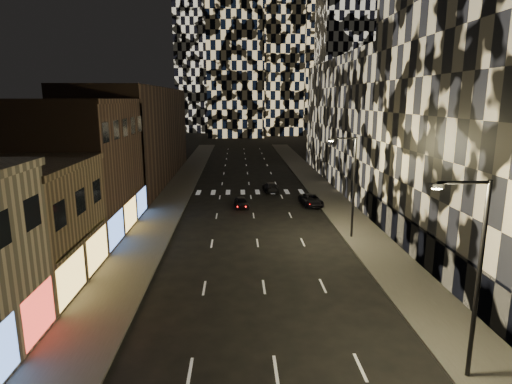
{
  "coord_description": "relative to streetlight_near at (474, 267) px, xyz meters",
  "views": [
    {
      "loc": [
        -1.71,
        -6.68,
        12.38
      ],
      "look_at": [
        -0.42,
        22.51,
        6.0
      ],
      "focal_mm": 30.0,
      "sensor_mm": 36.0,
      "label": 1
    }
  ],
  "objects": [
    {
      "name": "midrise_base",
      "position": [
        3.95,
        14.5,
        -3.85
      ],
      "size": [
        0.6,
        25.0,
        3.0
      ],
      "primitive_type": "cube",
      "color": "#383838",
      "rests_on": "ground"
    },
    {
      "name": "sidewalk_left",
      "position": [
        -18.35,
        40.0,
        -5.28
      ],
      "size": [
        4.0,
        120.0,
        0.15
      ],
      "primitive_type": "cube",
      "color": "#47443F",
      "rests_on": "ground"
    },
    {
      "name": "car_dark_oncoming",
      "position": [
        -5.58,
        40.14,
        -4.71
      ],
      "size": [
        2.09,
        4.53,
        1.28
      ],
      "primitive_type": "imported",
      "rotation": [
        0.0,
        0.0,
        3.21
      ],
      "color": "black",
      "rests_on": "ground"
    },
    {
      "name": "streetlight_far",
      "position": [
        0.0,
        20.0,
        0.0
      ],
      "size": [
        2.55,
        0.25,
        9.0
      ],
      "color": "black",
      "rests_on": "sidewalk_right"
    },
    {
      "name": "curb_right",
      "position": [
        -0.45,
        40.0,
        -5.28
      ],
      "size": [
        0.2,
        120.0,
        0.15
      ],
      "primitive_type": "cube",
      "color": "#4C4C47",
      "rests_on": "ground"
    },
    {
      "name": "retail_brown",
      "position": [
        -25.35,
        23.5,
        0.65
      ],
      "size": [
        10.0,
        15.0,
        12.0
      ],
      "primitive_type": "cube",
      "color": "#4B362A",
      "rests_on": "ground"
    },
    {
      "name": "retail_filler_left",
      "position": [
        -25.35,
        50.0,
        1.65
      ],
      "size": [
        10.0,
        40.0,
        14.0
      ],
      "primitive_type": "cube",
      "color": "#4B362A",
      "rests_on": "ground"
    },
    {
      "name": "streetlight_near",
      "position": [
        0.0,
        0.0,
        0.0
      ],
      "size": [
        2.55,
        0.25,
        9.0
      ],
      "color": "black",
      "rests_on": "sidewalk_right"
    },
    {
      "name": "car_dark_midlane",
      "position": [
        -9.63,
        31.61,
        -4.74
      ],
      "size": [
        1.93,
        3.77,
        1.23
      ],
      "primitive_type": "imported",
      "rotation": [
        0.0,
        0.0,
        0.14
      ],
      "color": "black",
      "rests_on": "ground"
    },
    {
      "name": "sidewalk_right",
      "position": [
        1.65,
        40.0,
        -5.28
      ],
      "size": [
        4.0,
        120.0,
        0.15
      ],
      "primitive_type": "cube",
      "color": "#47443F",
      "rests_on": "ground"
    },
    {
      "name": "midrise_filler_right",
      "position": [
        11.65,
        47.0,
        3.65
      ],
      "size": [
        16.0,
        40.0,
        18.0
      ],
      "primitive_type": "cube",
      "color": "#232326",
      "rests_on": "ground"
    },
    {
      "name": "retail_tan",
      "position": [
        -25.35,
        11.0,
        -1.35
      ],
      "size": [
        10.0,
        10.0,
        8.0
      ],
      "primitive_type": "cube",
      "color": "brown",
      "rests_on": "ground"
    },
    {
      "name": "curb_left",
      "position": [
        -16.25,
        40.0,
        -5.28
      ],
      "size": [
        0.2,
        120.0,
        0.15
      ],
      "primitive_type": "cube",
      "color": "#4C4C47",
      "rests_on": "ground"
    },
    {
      "name": "car_dark_rightlane",
      "position": [
        -1.35,
        32.25,
        -4.69
      ],
      "size": [
        2.56,
        4.9,
        1.32
      ],
      "primitive_type": "imported",
      "rotation": [
        0.0,
        0.0,
        0.08
      ],
      "color": "black",
      "rests_on": "ground"
    }
  ]
}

